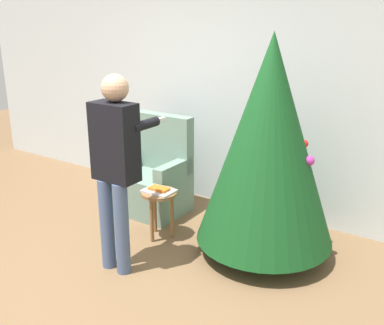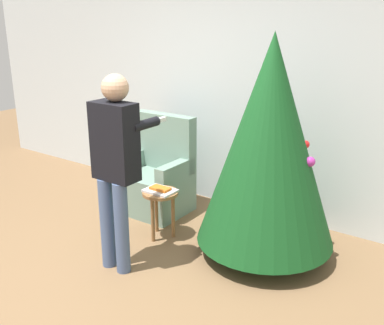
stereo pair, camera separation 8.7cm
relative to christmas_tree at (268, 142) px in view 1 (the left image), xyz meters
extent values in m
plane|color=brown|center=(-0.91, -1.37, -1.07)|extent=(14.00, 14.00, 0.00)
cube|color=silver|center=(-0.91, 0.86, 0.28)|extent=(8.00, 0.06, 2.70)
cylinder|color=brown|center=(0.00, 0.00, -0.99)|extent=(0.10, 0.10, 0.15)
cone|color=#144C1E|center=(0.00, 0.00, 0.00)|extent=(1.23, 1.23, 1.84)
sphere|color=red|center=(0.24, 0.22, -0.03)|extent=(0.07, 0.07, 0.07)
sphere|color=red|center=(-0.18, 0.30, -0.10)|extent=(0.10, 0.10, 0.10)
sphere|color=gold|center=(0.28, 0.41, -0.54)|extent=(0.08, 0.08, 0.08)
sphere|color=#B23399|center=(-0.37, 0.26, -0.37)|extent=(0.10, 0.10, 0.10)
sphere|color=red|center=(-0.19, 0.08, 0.34)|extent=(0.07, 0.07, 0.07)
sphere|color=#B23399|center=(0.36, 0.05, -0.12)|extent=(0.08, 0.08, 0.08)
cube|color=gray|center=(-1.46, 0.16, -0.85)|extent=(0.77, 0.61, 0.44)
cube|color=gray|center=(-1.46, 0.40, -0.32)|extent=(0.77, 0.14, 0.63)
cube|color=gray|center=(-1.79, 0.16, -0.54)|extent=(0.12, 0.55, 0.18)
cube|color=gray|center=(-1.14, 0.16, -0.54)|extent=(0.12, 0.55, 0.18)
cylinder|color=#475B84|center=(-1.02, -0.96, -0.66)|extent=(0.12, 0.12, 0.81)
cylinder|color=#475B84|center=(-0.85, -0.96, -0.66)|extent=(0.12, 0.12, 0.81)
cube|color=black|center=(-0.93, -0.90, 0.06)|extent=(0.38, 0.20, 0.64)
sphere|color=tan|center=(-0.93, -0.87, 0.49)|extent=(0.22, 0.22, 0.22)
cylinder|color=black|center=(-1.10, -0.71, 0.19)|extent=(0.08, 0.30, 0.08)
cylinder|color=black|center=(-0.77, -0.71, 0.19)|extent=(0.08, 0.30, 0.08)
cube|color=white|center=(-0.77, -0.52, 0.19)|extent=(0.04, 0.14, 0.04)
cylinder|color=olive|center=(-0.99, -0.28, -0.60)|extent=(0.35, 0.35, 0.03)
cylinder|color=olive|center=(-0.99, -0.40, -0.84)|extent=(0.04, 0.04, 0.45)
cylinder|color=olive|center=(-0.88, -0.22, -0.84)|extent=(0.04, 0.04, 0.45)
cylinder|color=olive|center=(-1.09, -0.22, -0.84)|extent=(0.04, 0.04, 0.45)
cube|color=silver|center=(-0.99, -0.28, -0.58)|extent=(0.30, 0.22, 0.02)
cube|color=orange|center=(-0.99, -0.28, -0.56)|extent=(0.20, 0.11, 0.02)
camera|label=1|loc=(1.52, -3.45, 1.03)|focal=42.00mm
camera|label=2|loc=(1.59, -3.40, 1.03)|focal=42.00mm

